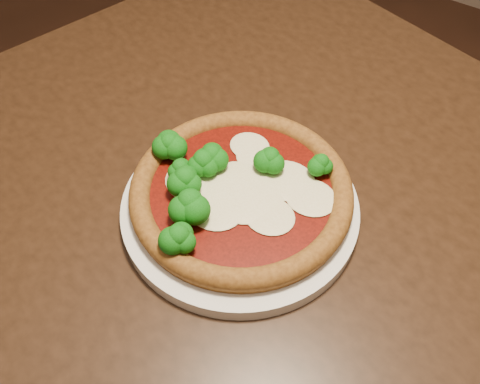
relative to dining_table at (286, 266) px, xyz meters
The scene contains 3 objects.
dining_table is the anchor object (origin of this frame).
plate 0.12m from the dining_table, 162.18° to the right, with size 0.29×0.29×0.02m, color silver.
pizza 0.15m from the dining_table, 167.41° to the right, with size 0.27×0.27×0.06m.
Camera 1 is at (0.22, -0.26, 1.27)m, focal length 40.00 mm.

